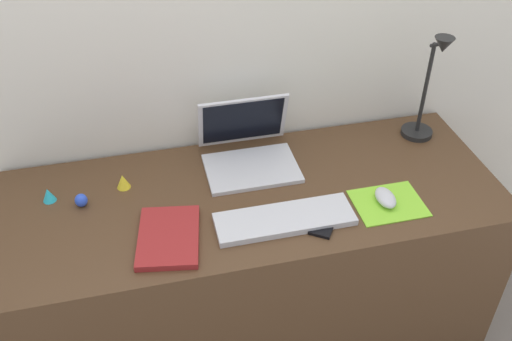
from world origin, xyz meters
TOP-DOWN VIEW (x-y plane):
  - ground_plane at (0.00, 0.00)m, footprint 6.00×6.00m
  - back_wall at (0.00, 0.34)m, footprint 2.77×0.05m
  - desk at (0.00, 0.00)m, footprint 1.57×0.61m
  - laptop at (0.02, 0.18)m, footprint 0.30×0.27m
  - keyboard at (0.06, -0.15)m, footprint 0.41×0.13m
  - mousepad at (0.39, -0.14)m, footprint 0.21×0.17m
  - mouse at (0.38, -0.14)m, footprint 0.06×0.10m
  - cell_phone at (0.17, -0.18)m, footprint 0.12×0.14m
  - desk_lamp at (0.64, 0.16)m, footprint 0.11×0.14m
  - notebook_pad at (-0.28, -0.14)m, footprint 0.21×0.27m
  - toy_figurine_yellow at (-0.39, 0.13)m, footprint 0.04×0.04m
  - toy_figurine_blue at (-0.52, 0.07)m, footprint 0.04×0.04m
  - toy_figurine_cyan at (-0.62, 0.11)m, footprint 0.04×0.04m

SIDE VIEW (x-z plane):
  - ground_plane at x=0.00m, z-range 0.00..0.00m
  - desk at x=0.00m, z-range 0.00..0.74m
  - mousepad at x=0.39m, z-range 0.74..0.74m
  - cell_phone at x=0.17m, z-range 0.74..0.75m
  - keyboard at x=0.06m, z-range 0.74..0.76m
  - notebook_pad at x=-0.28m, z-range 0.74..0.76m
  - mouse at x=0.38m, z-range 0.74..0.78m
  - toy_figurine_blue at x=-0.52m, z-range 0.74..0.78m
  - toy_figurine_cyan at x=-0.62m, z-range 0.74..0.78m
  - toy_figurine_yellow at x=-0.39m, z-range 0.74..0.79m
  - laptop at x=0.02m, z-range 0.69..0.90m
  - back_wall at x=0.00m, z-range 0.00..1.60m
  - desk_lamp at x=0.64m, z-range 0.73..1.13m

